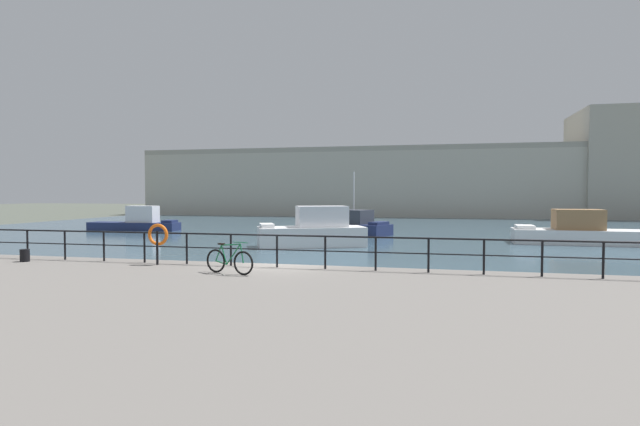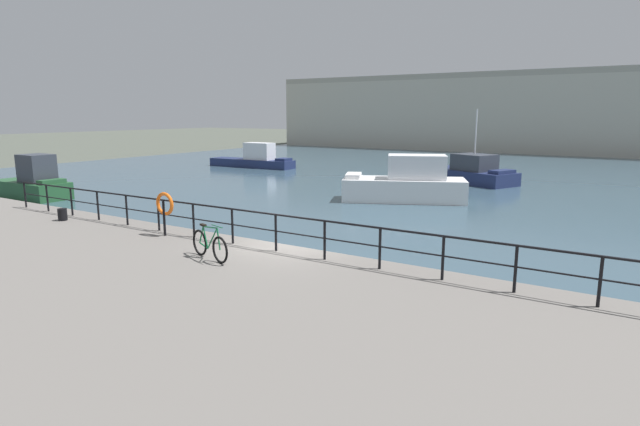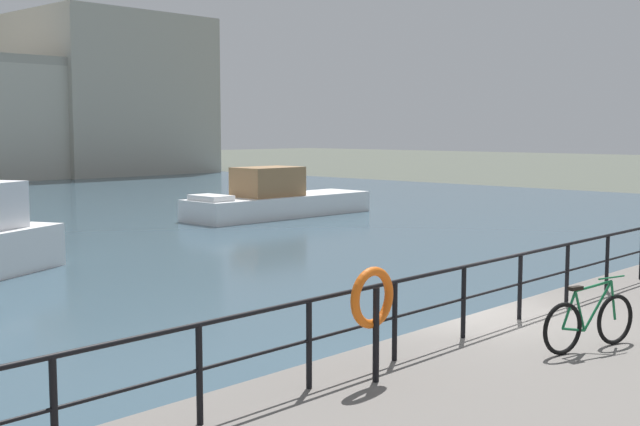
# 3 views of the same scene
# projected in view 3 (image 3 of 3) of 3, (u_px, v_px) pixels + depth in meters

# --- Properties ---
(ground_plane) EXTENTS (240.00, 240.00, 0.00)m
(ground_plane) POSITION_uv_depth(u_px,v_px,m) (473.00, 372.00, 13.66)
(ground_plane) COLOR #4C5147
(moored_small_launch) EXTENTS (9.73, 2.87, 2.32)m
(moored_small_launch) POSITION_uv_depth(u_px,v_px,m) (276.00, 200.00, 38.09)
(moored_small_launch) COLOR white
(moored_small_launch) RESTS_ON water_basin
(quay_railing) EXTENTS (24.38, 0.07, 1.08)m
(quay_railing) POSITION_uv_depth(u_px,v_px,m) (493.00, 281.00, 12.49)
(quay_railing) COLOR black
(quay_railing) RESTS_ON quay_promenade
(parked_bicycle) EXTENTS (1.72, 0.54, 0.98)m
(parked_bicycle) POSITION_uv_depth(u_px,v_px,m) (589.00, 322.00, 11.30)
(parked_bicycle) COLOR black
(parked_bicycle) RESTS_ON quay_promenade
(life_ring_stand) EXTENTS (0.75, 0.16, 1.40)m
(life_ring_stand) POSITION_uv_depth(u_px,v_px,m) (373.00, 302.00, 9.83)
(life_ring_stand) COLOR black
(life_ring_stand) RESTS_ON quay_promenade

